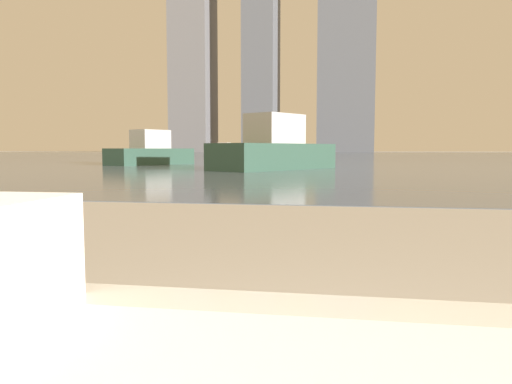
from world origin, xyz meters
TOP-DOWN VIEW (x-y plane):
  - harbor_water at (0.00, 62.00)m, footprint 180.00×110.00m
  - harbor_boat_1 at (-8.78, 23.24)m, footprint 3.38×4.68m
  - harbor_boat_3 at (-2.12, 18.73)m, footprint 4.44×5.65m
  - harbor_boat_4 at (-10.66, 46.64)m, footprint 1.39×3.73m
  - skyline_tower_0 at (-35.09, 118.00)m, footprint 9.04×11.93m
  - skyline_tower_1 at (-18.48, 118.00)m, footprint 7.17×13.59m
  - skyline_tower_2 at (1.09, 118.00)m, footprint 12.76×8.08m

SIDE VIEW (x-z plane):
  - harbor_water at x=0.00m, z-range 0.00..0.01m
  - harbor_boat_4 at x=-10.66m, z-range -0.19..1.19m
  - harbor_boat_1 at x=-8.78m, z-range -0.24..1.44m
  - harbor_boat_3 at x=-2.12m, z-range -0.29..1.76m
  - skyline_tower_2 at x=1.09m, z-range 0.00..50.29m
  - skyline_tower_1 at x=-18.48m, z-range 0.00..52.85m
  - skyline_tower_0 at x=-35.09m, z-range 0.00..70.52m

